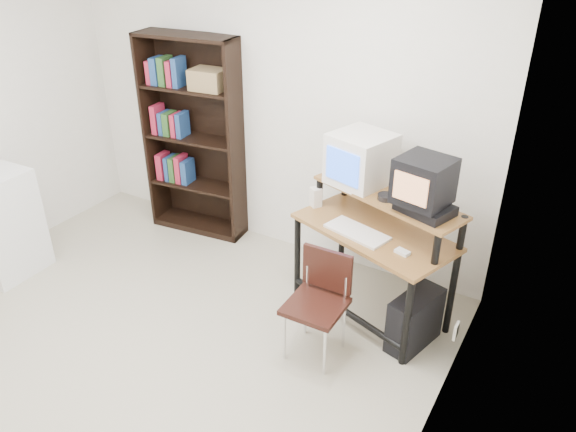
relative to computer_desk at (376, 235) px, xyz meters
The scene contains 16 objects.
floor 2.03m from the computer_desk, 131.10° to the right, with size 4.00×4.00×0.01m, color beige.
back_wall 1.51m from the computer_desk, 156.01° to the left, with size 4.00×0.01×2.60m, color white.
right_wall 1.73m from the computer_desk, 62.71° to the right, with size 0.01×4.00×2.60m, color white.
computer_desk is the anchor object (origin of this frame).
crt_monitor 0.57m from the computer_desk, 139.29° to the left, with size 0.51×0.51×0.39m.
vcr 0.47m from the computer_desk, ahead, with size 0.36×0.26×0.08m, color black.
crt_tv 0.61m from the computer_desk, ahead, with size 0.40×0.39×0.32m.
cd_spindle 0.31m from the computer_desk, 24.04° to the left, with size 0.12×0.12×0.05m, color #26262B.
keyboard 0.17m from the computer_desk, 127.95° to the right, with size 0.47×0.21×0.04m, color white.
mousepad 0.36m from the computer_desk, 41.22° to the right, with size 0.22×0.18×0.01m, color black.
mouse 0.36m from the computer_desk, 38.14° to the right, with size 0.10×0.06×0.03m, color white.
desk_speaker 0.58m from the computer_desk, 169.43° to the left, with size 0.08×0.07×0.17m, color white.
pc_tower 0.67m from the computer_desk, 26.33° to the right, with size 0.20×0.45×0.42m, color black.
school_chair 0.65m from the computer_desk, 104.11° to the right, with size 0.39×0.39×0.77m.
bookshelf 2.05m from the computer_desk, 168.16° to the left, with size 0.97×0.41×1.87m.
wall_outlet 0.88m from the computer_desk, 21.69° to the right, with size 0.02×0.08×0.12m, color beige.
Camera 1 is at (2.49, -1.96, 2.79)m, focal length 35.00 mm.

